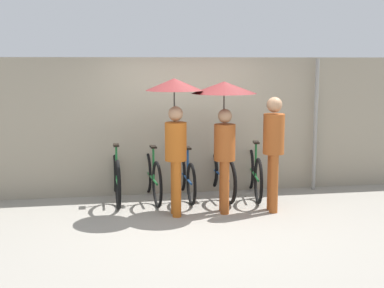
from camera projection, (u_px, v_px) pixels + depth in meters
The scene contains 11 objects.
ground_plane at pixel (200, 220), 7.77m from camera, with size 30.00×30.00×0.00m, color gray.
back_wall at pixel (182, 126), 9.23m from camera, with size 10.33×0.12×2.34m.
parked_bicycle_0 at pixel (116, 177), 8.79m from camera, with size 0.44×1.81×1.01m.
parked_bicycle_1 at pixel (152, 177), 8.84m from camera, with size 0.44×1.73×1.08m.
parked_bicycle_2 at pixel (186, 176), 8.98m from camera, with size 0.44×1.64×1.10m.
parked_bicycle_3 at pixel (220, 173), 9.09m from camera, with size 0.44×1.85×1.09m.
parked_bicycle_4 at pixel (254, 173), 9.10m from camera, with size 0.46×1.76×1.02m.
pedestrian_leading at pixel (175, 113), 7.84m from camera, with size 0.85×0.85×2.03m.
pedestrian_center at pixel (224, 110), 8.00m from camera, with size 0.98×0.98×1.98m.
pedestrian_trailing at pixel (274, 145), 8.06m from camera, with size 0.32×0.32×1.75m.
awning_pole at pixel (315, 125), 9.43m from camera, with size 0.07×0.07×2.32m.
Camera 1 is at (-1.40, -7.38, 2.29)m, focal length 50.00 mm.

